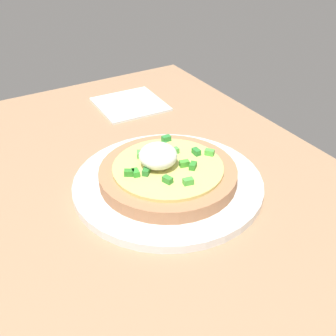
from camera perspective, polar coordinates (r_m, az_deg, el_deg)
dining_table at (r=53.32cm, az=-9.36°, el=-10.73°), size 91.82×77.15×3.31cm
plate at (r=59.43cm, az=-0.00°, el=-2.09°), size 25.96×25.96×1.18cm
pizza at (r=58.31cm, az=-0.12°, el=-0.50°), size 18.71×18.71×5.48cm
napkin at (r=82.90cm, az=-5.02°, el=8.38°), size 12.36×12.36×0.40cm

